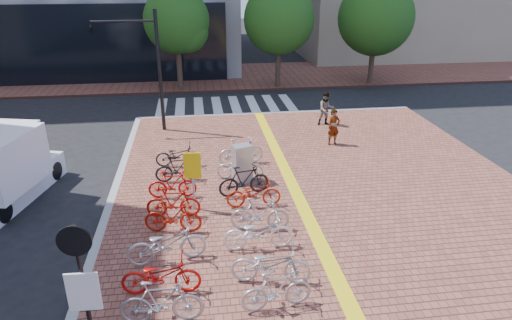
{
  "coord_description": "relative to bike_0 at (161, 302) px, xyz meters",
  "views": [
    {
      "loc": [
        -1.13,
        -10.17,
        7.03
      ],
      "look_at": [
        0.69,
        3.22,
        1.3
      ],
      "focal_mm": 32.0,
      "sensor_mm": 36.0,
      "label": 1
    }
  ],
  "objects": [
    {
      "name": "ground",
      "position": [
        2.05,
        2.48,
        -0.67
      ],
      "size": [
        120.0,
        120.0,
        0.0
      ],
      "primitive_type": "plane",
      "color": "black",
      "rests_on": "ground"
    },
    {
      "name": "kerb_north",
      "position": [
        5.05,
        14.48,
        -0.6
      ],
      "size": [
        14.0,
        0.25,
        0.15
      ],
      "primitive_type": "cube",
      "color": "gray",
      "rests_on": "ground"
    },
    {
      "name": "far_sidewalk",
      "position": [
        2.05,
        23.48,
        -0.6
      ],
      "size": [
        70.0,
        8.0,
        0.15
      ],
      "primitive_type": "cube",
      "color": "brown",
      "rests_on": "ground"
    },
    {
      "name": "crosswalk",
      "position": [
        2.55,
        16.48,
        -0.67
      ],
      "size": [
        7.5,
        4.0,
        0.01
      ],
      "color": "silver",
      "rests_on": "ground"
    },
    {
      "name": "street_trees",
      "position": [
        7.09,
        19.93,
        3.43
      ],
      "size": [
        16.2,
        4.6,
        6.35
      ],
      "color": "#38281E",
      "rests_on": "far_sidewalk"
    },
    {
      "name": "bike_0",
      "position": [
        0.0,
        0.0,
        0.0
      ],
      "size": [
        1.76,
        0.56,
        1.05
      ],
      "primitive_type": "imported",
      "rotation": [
        0.0,
        0.0,
        1.53
      ],
      "color": "#A5A5A9",
      "rests_on": "sidewalk"
    },
    {
      "name": "bike_1",
      "position": [
        -0.07,
        0.96,
        -0.05
      ],
      "size": [
        1.83,
        0.72,
        0.95
      ],
      "primitive_type": "imported",
      "rotation": [
        0.0,
        0.0,
        1.52
      ],
      "color": "red",
      "rests_on": "sidewalk"
    },
    {
      "name": "bike_2",
      "position": [
        0.01,
        2.17,
        -0.0
      ],
      "size": [
        2.06,
        0.98,
        1.04
      ],
      "primitive_type": "imported",
      "rotation": [
        0.0,
        0.0,
        1.72
      ],
      "color": "#B1B1B6",
      "rests_on": "sidewalk"
    },
    {
      "name": "bike_3",
      "position": [
        0.11,
        3.57,
        -0.04
      ],
      "size": [
        1.66,
        0.7,
        0.97
      ],
      "primitive_type": "imported",
      "rotation": [
        0.0,
        0.0,
        1.42
      ],
      "color": "#AC1B0C",
      "rests_on": "sidewalk"
    },
    {
      "name": "bike_4",
      "position": [
        0.1,
        4.42,
        -0.04
      ],
      "size": [
        1.63,
        0.59,
        0.96
      ],
      "primitive_type": "imported",
      "rotation": [
        0.0,
        0.0,
        1.48
      ],
      "color": "#B2180C",
      "rests_on": "sidewalk"
    },
    {
      "name": "bike_5",
      "position": [
        0.03,
        5.69,
        -0.06
      ],
      "size": [
        1.55,
        0.48,
        0.92
      ],
      "primitive_type": "imported",
      "rotation": [
        0.0,
        0.0,
        1.54
      ],
      "color": "#BB100D",
      "rests_on": "sidewalk"
    },
    {
      "name": "bike_6",
      "position": [
        0.18,
        6.91,
        -0.05
      ],
      "size": [
        1.6,
        0.59,
        0.94
      ],
      "primitive_type": "imported",
      "rotation": [
        0.0,
        0.0,
        1.67
      ],
      "color": "black",
      "rests_on": "sidewalk"
    },
    {
      "name": "bike_7",
      "position": [
        0.16,
        8.21,
        -0.08
      ],
      "size": [
        1.69,
        0.64,
        0.88
      ],
      "primitive_type": "imported",
      "rotation": [
        0.0,
        0.0,
        1.54
      ],
      "color": "black",
      "rests_on": "sidewalk"
    },
    {
      "name": "bike_8",
      "position": [
        2.43,
        0.11,
        -0.04
      ],
      "size": [
        1.64,
        0.64,
        0.96
      ],
      "primitive_type": "imported",
      "rotation": [
        0.0,
        0.0,
        1.69
      ],
      "color": "#B4B4B9",
      "rests_on": "sidewalk"
    },
    {
      "name": "bike_9",
      "position": [
        2.45,
        1.01,
        -0.03
      ],
      "size": [
        1.97,
        0.99,
        0.99
      ],
      "primitive_type": "imported",
      "rotation": [
        0.0,
        0.0,
        1.39
      ],
      "color": "#B5B5BA",
      "rests_on": "sidewalk"
    },
    {
      "name": "bike_10",
      "position": [
        2.36,
        2.43,
        -0.03
      ],
      "size": [
        1.87,
        0.66,
        0.98
      ],
      "primitive_type": "imported",
      "rotation": [
        0.0,
        0.0,
        1.58
      ],
      "color": "white",
      "rests_on": "sidewalk"
    },
    {
      "name": "bike_11",
      "position": [
        2.53,
        3.36,
        -0.02
      ],
      "size": [
        1.72,
        0.68,
        1.0
      ],
      "primitive_type": "imported",
      "rotation": [
        0.0,
        0.0,
        1.44
      ],
      "color": "#AAAAAE",
      "rests_on": "sidewalk"
    },
    {
      "name": "bike_12",
      "position": [
        2.54,
        4.75,
        -0.08
      ],
      "size": [
        1.7,
        0.61,
        0.89
      ],
      "primitive_type": "imported",
      "rotation": [
        0.0,
        0.0,
        1.58
      ],
      "color": "red",
      "rests_on": "sidewalk"
    },
    {
      "name": "bike_13",
      "position": [
        2.33,
        5.56,
        -0.01
      ],
      "size": [
        1.77,
        0.81,
        1.03
      ],
      "primitive_type": "imported",
      "rotation": [
        0.0,
        0.0,
        1.77
      ],
      "color": "black",
      "rests_on": "sidewalk"
    },
    {
      "name": "bike_14",
      "position": [
        2.33,
        6.79,
        -0.09
      ],
      "size": [
        1.73,
        0.88,
        0.87
      ],
      "primitive_type": "imported",
      "rotation": [
        0.0,
        0.0,
        1.38
      ],
      "color": "silver",
      "rests_on": "sidewalk"
    },
    {
      "name": "bike_15",
      "position": [
        2.49,
        8.08,
        0.0
      ],
      "size": [
        1.8,
        0.78,
        1.05
      ],
      "primitive_type": "imported",
      "rotation": [
        0.0,
        0.0,
        1.74
      ],
      "color": "#B9B9BE",
      "rests_on": "sidewalk"
    },
    {
      "name": "pedestrian_a",
      "position": [
        6.53,
        9.66,
        0.24
      ],
      "size": [
        0.62,
        0.49,
        1.52
      ],
      "primitive_type": "imported",
      "rotation": [
        0.0,
        0.0,
        0.24
      ],
      "color": "gray",
      "rests_on": "sidewalk"
    },
    {
      "name": "pedestrian_b",
      "position": [
        6.93,
        12.21,
        0.25
      ],
      "size": [
        0.76,
        0.59,
        1.55
      ],
      "primitive_type": "imported",
      "rotation": [
        0.0,
        0.0,
        -0.0
      ],
      "color": "#48505B",
      "rests_on": "sidewalk"
    },
    {
      "name": "utility_box",
      "position": [
        2.38,
        6.58,
        0.15
      ],
      "size": [
        0.72,
        0.61,
        1.34
      ],
      "primitive_type": "cube",
      "rotation": [
        0.0,
        0.0,
        0.31
      ],
      "color": "#B2B1B6",
      "rests_on": "sidewalk"
    },
    {
      "name": "yellow_sign",
      "position": [
        0.71,
        4.78,
        0.78
      ],
      "size": [
        0.51,
        0.14,
        1.88
      ],
      "color": "#B7B7BC",
      "rests_on": "sidewalk"
    },
    {
      "name": "notice_sign",
      "position": [
        -1.15,
        -1.06,
        1.42
      ],
      "size": [
        0.57,
        0.14,
        3.09
      ],
      "color": "black",
      "rests_on": "sidewalk"
    },
    {
      "name": "traffic_light_pole",
      "position": [
        -1.81,
        12.52,
        3.13
      ],
      "size": [
        2.84,
        1.1,
        5.29
      ],
      "color": "black",
      "rests_on": "sidewalk"
    },
    {
      "name": "box_truck",
      "position": [
        -5.36,
        6.61,
        0.48
      ],
      "size": [
        2.79,
        4.53,
        2.44
      ],
      "color": "white",
      "rests_on": "ground"
    }
  ]
}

